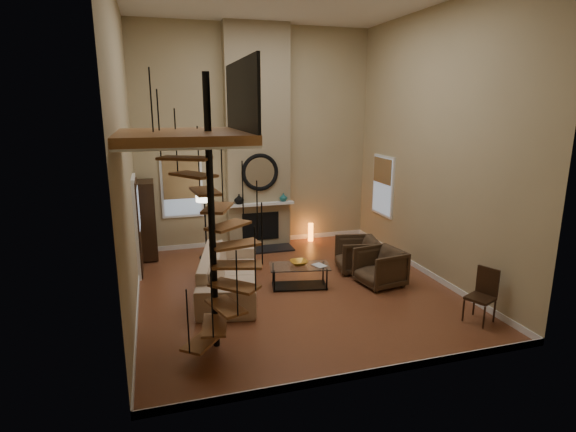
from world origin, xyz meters
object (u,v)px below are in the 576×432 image
object	(u,v)px
hutch	(147,220)
accent_lamp	(311,232)
sofa	(229,272)
side_chair	(483,292)
coffee_table	(299,273)
armchair_near	(360,255)
floor_lamp	(204,200)
armchair_far	(383,267)

from	to	relation	value
hutch	accent_lamp	distance (m)	4.24
sofa	side_chair	bearing A→B (deg)	-110.17
coffee_table	sofa	bearing A→B (deg)	172.49
armchair_near	accent_lamp	size ratio (longest dim) A/B	1.79
sofa	accent_lamp	size ratio (longest dim) A/B	5.53
armchair_near	side_chair	world-z (taller)	side_chair
hutch	armchair_near	bearing A→B (deg)	-26.22
coffee_table	floor_lamp	bearing A→B (deg)	123.97
coffee_table	armchair_far	bearing A→B (deg)	-10.64
armchair_far	accent_lamp	bearing A→B (deg)	178.56
armchair_near	accent_lamp	xyz separation A→B (m)	(-0.32, 2.42, -0.10)
sofa	armchair_far	xyz separation A→B (m)	(3.10, -0.50, -0.04)
coffee_table	side_chair	size ratio (longest dim) A/B	1.41
armchair_far	accent_lamp	size ratio (longest dim) A/B	1.77
armchair_far	accent_lamp	xyz separation A→B (m)	(-0.43, 3.27, -0.10)
hutch	accent_lamp	bearing A→B (deg)	2.78
accent_lamp	side_chair	xyz separation A→B (m)	(1.22, -5.26, 0.28)
armchair_far	coffee_table	size ratio (longest dim) A/B	0.67
hutch	side_chair	distance (m)	7.41
hutch	side_chair	xyz separation A→B (m)	(5.39, -5.06, -0.42)
hutch	coffee_table	xyz separation A→B (m)	(2.90, -2.75, -0.67)
sofa	floor_lamp	bearing A→B (deg)	17.28
floor_lamp	armchair_near	bearing A→B (deg)	-29.75
sofa	armchair_far	size ratio (longest dim) A/B	3.12
floor_lamp	accent_lamp	world-z (taller)	floor_lamp
coffee_table	accent_lamp	bearing A→B (deg)	66.60
floor_lamp	sofa	bearing A→B (deg)	-85.21
sofa	armchair_far	world-z (taller)	sofa
armchair_far	coffee_table	distance (m)	1.73
coffee_table	floor_lamp	size ratio (longest dim) A/B	0.75
side_chair	floor_lamp	bearing A→B (deg)	131.18
armchair_near	coffee_table	distance (m)	1.68
armchair_far	side_chair	size ratio (longest dim) A/B	0.94
hutch	armchair_far	xyz separation A→B (m)	(4.60, -3.06, -0.60)
armchair_near	accent_lamp	distance (m)	2.44
sofa	side_chair	distance (m)	4.63
hutch	sofa	world-z (taller)	hutch
hutch	accent_lamp	size ratio (longest dim) A/B	3.78
armchair_near	floor_lamp	bearing A→B (deg)	-108.85
accent_lamp	armchair_far	bearing A→B (deg)	-82.58
armchair_near	side_chair	distance (m)	2.99
side_chair	armchair_near	bearing A→B (deg)	107.56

